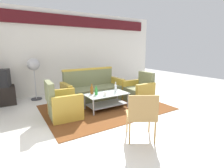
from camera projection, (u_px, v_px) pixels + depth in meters
name	position (u px, v px, depth m)	size (l,w,h in m)	color
ground_plane	(128.00, 116.00, 4.03)	(14.00, 14.00, 0.00)	silver
wall_back	(78.00, 51.00, 6.25)	(6.52, 0.19, 2.80)	silver
rug	(106.00, 107.00, 4.61)	(3.14, 2.26, 0.01)	brown
couch	(93.00, 91.00, 5.15)	(1.82, 0.79, 0.96)	#6B704C
armchair_left	(63.00, 105.00, 3.91)	(0.74, 0.80, 0.85)	#6B704C
armchair_right	(139.00, 91.00, 5.16)	(0.71, 0.77, 0.85)	#6B704C
coffee_table	(107.00, 99.00, 4.48)	(1.10, 0.60, 0.40)	silver
bottle_brown	(92.00, 90.00, 4.40)	(0.08, 0.08, 0.26)	brown
bottle_clear	(116.00, 88.00, 4.58)	(0.06, 0.06, 0.28)	silver
bottle_green	(96.00, 91.00, 4.33)	(0.08, 0.08, 0.23)	#2D8C38
cup	(105.00, 94.00, 4.25)	(0.08, 0.08, 0.10)	silver
pedestal_fan	(34.00, 67.00, 5.14)	(0.36, 0.36, 1.27)	#2D2D33
wicker_chair	(142.00, 113.00, 2.88)	(0.66, 0.66, 0.84)	#AD844C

